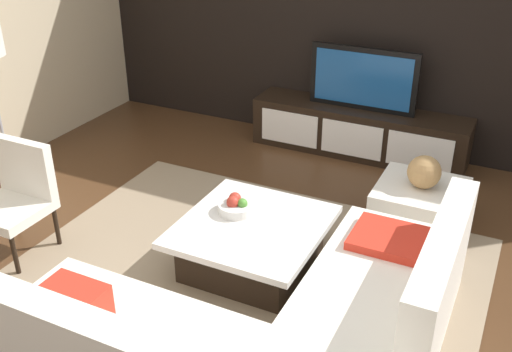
# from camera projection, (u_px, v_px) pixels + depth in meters

# --- Properties ---
(ground_plane) EXTENTS (14.00, 14.00, 0.00)m
(ground_plane) POSITION_uv_depth(u_px,v_px,m) (258.00, 277.00, 4.40)
(ground_plane) COLOR #4C301C
(feature_wall_back) EXTENTS (6.40, 0.12, 2.80)m
(feature_wall_back) POSITION_uv_depth(u_px,v_px,m) (377.00, 14.00, 5.91)
(feature_wall_back) COLOR black
(feature_wall_back) RESTS_ON ground
(area_rug) EXTENTS (3.34, 2.58, 0.01)m
(area_rug) POSITION_uv_depth(u_px,v_px,m) (246.00, 273.00, 4.43)
(area_rug) COLOR gray
(area_rug) RESTS_ON ground
(media_console) EXTENTS (2.22, 0.49, 0.50)m
(media_console) POSITION_uv_depth(u_px,v_px,m) (359.00, 131.00, 6.19)
(media_console) COLOR black
(media_console) RESTS_ON ground
(television) EXTENTS (1.09, 0.06, 0.63)m
(television) POSITION_uv_depth(u_px,v_px,m) (363.00, 79.00, 5.93)
(television) COLOR black
(television) RESTS_ON media_console
(sectional_couch) EXTENTS (2.31, 2.30, 0.84)m
(sectional_couch) POSITION_uv_depth(u_px,v_px,m) (270.00, 345.00, 3.36)
(sectional_couch) COLOR white
(sectional_couch) RESTS_ON ground
(coffee_table) EXTENTS (1.02, 1.07, 0.38)m
(coffee_table) POSITION_uv_depth(u_px,v_px,m) (252.00, 244.00, 4.42)
(coffee_table) COLOR black
(coffee_table) RESTS_ON ground
(accent_chair_near) EXTENTS (0.53, 0.51, 0.87)m
(accent_chair_near) POSITION_uv_depth(u_px,v_px,m) (17.00, 192.00, 4.54)
(accent_chair_near) COLOR black
(accent_chair_near) RESTS_ON ground
(ottoman) EXTENTS (0.70, 0.70, 0.40)m
(ottoman) POSITION_uv_depth(u_px,v_px,m) (419.00, 208.00, 4.89)
(ottoman) COLOR white
(ottoman) RESTS_ON ground
(fruit_bowl) EXTENTS (0.28, 0.28, 0.14)m
(fruit_bowl) POSITION_uv_depth(u_px,v_px,m) (236.00, 206.00, 4.47)
(fruit_bowl) COLOR silver
(fruit_bowl) RESTS_ON coffee_table
(decorative_ball) EXTENTS (0.27, 0.27, 0.27)m
(decorative_ball) POSITION_uv_depth(u_px,v_px,m) (424.00, 172.00, 4.74)
(decorative_ball) COLOR #AD8451
(decorative_ball) RESTS_ON ottoman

